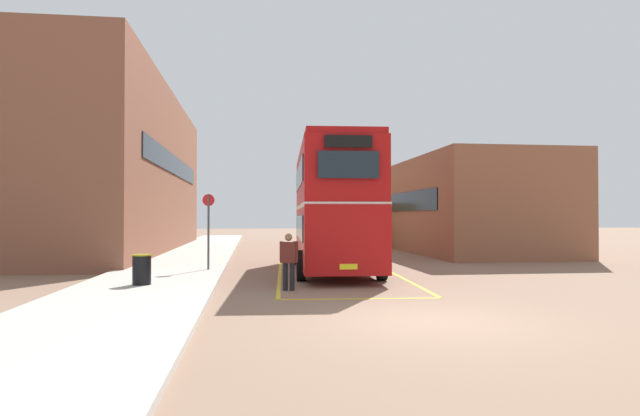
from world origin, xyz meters
name	(u,v)px	position (x,y,z in m)	size (l,w,h in m)	color
ground_plane	(327,261)	(0.00, 14.40, 0.00)	(135.60, 135.60, 0.00)	#846651
sidewalk_left	(191,257)	(-6.50, 16.80, 0.07)	(4.00, 57.60, 0.14)	#B2ADA3
brick_building_left	(121,173)	(-11.25, 22.54, 4.68)	(6.36, 25.56, 9.37)	brown
depot_building_right	(456,207)	(9.00, 21.13, 2.69)	(7.06, 17.17, 5.38)	brown
double_decker_bus	(333,205)	(-0.40, 9.83, 2.51)	(3.33, 9.99, 4.75)	black
single_deck_bus	(352,223)	(3.91, 28.67, 1.64)	(3.63, 8.35, 3.02)	black
pedestrian_boarding	(289,258)	(-2.45, 4.69, 0.92)	(0.51, 0.39, 1.61)	black
litter_bin	(142,269)	(-6.60, 5.42, 0.58)	(0.55, 0.55, 0.87)	black
bus_stop_sign	(208,224)	(-5.07, 9.63, 1.80)	(0.44, 0.08, 2.77)	#4C4C51
bay_marking_yellow	(340,276)	(-0.45, 7.94, 0.00)	(4.98, 12.10, 0.01)	gold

